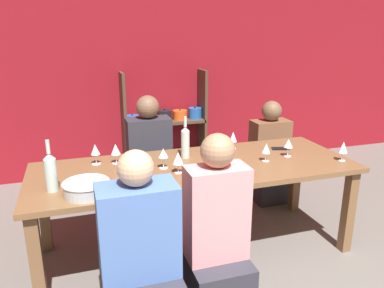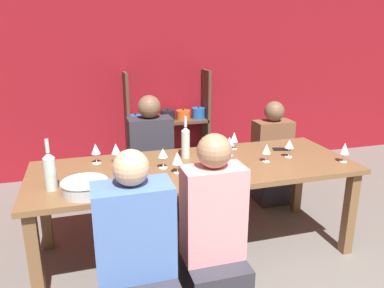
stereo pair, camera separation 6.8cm
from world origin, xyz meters
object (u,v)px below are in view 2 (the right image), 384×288
(wine_glass_white_c, at_px, (96,150))
(wine_glass_white_a, at_px, (289,144))
(wine_glass_red_a, at_px, (216,147))
(person_far_b, at_px, (151,172))
(wine_bottle_dark, at_px, (50,170))
(wine_glass_white_d, at_px, (266,149))
(person_near_b, at_px, (137,279))
(wine_glass_red_b, at_px, (345,149))
(dining_table, at_px, (196,175))
(person_near_a, at_px, (212,253))
(wine_glass_empty_c, at_px, (163,153))
(wine_glass_red_c, at_px, (226,167))
(mixing_bowl, at_px, (85,186))
(wine_bottle_green, at_px, (186,142))
(cell_phone, at_px, (281,149))
(wine_glass_empty_b, at_px, (213,161))
(shelf_unit, at_px, (170,134))
(wine_glass_empty_a, at_px, (229,142))
(wine_glass_white_b, at_px, (116,149))
(wine_glass_empty_d, at_px, (234,137))
(wine_glass_white_e, at_px, (177,158))
(person_far_a, at_px, (271,164))

(wine_glass_white_c, bearing_deg, wine_glass_white_a, -10.82)
(wine_glass_red_a, distance_m, wine_glass_white_a, 0.64)
(person_far_b, bearing_deg, wine_bottle_dark, 47.97)
(wine_glass_white_a, relative_size, wine_glass_white_d, 1.01)
(person_near_b, bearing_deg, wine_glass_red_b, 18.19)
(dining_table, relative_size, wine_glass_red_a, 14.52)
(person_near_a, height_order, person_far_b, person_near_a)
(wine_glass_empty_c, bearing_deg, wine_glass_red_b, -10.85)
(wine_glass_red_c, bearing_deg, wine_bottle_dark, 168.73)
(mixing_bowl, relative_size, wine_bottle_green, 0.87)
(wine_bottle_green, height_order, wine_glass_red_c, wine_bottle_green)
(wine_glass_white_a, bearing_deg, wine_glass_red_a, 173.77)
(wine_glass_red_b, relative_size, person_near_a, 0.13)
(dining_table, height_order, wine_bottle_dark, wine_bottle_dark)
(cell_phone, distance_m, person_near_a, 1.38)
(wine_glass_white_c, relative_size, wine_glass_empty_b, 0.96)
(shelf_unit, relative_size, person_near_a, 1.07)
(mixing_bowl, height_order, wine_glass_empty_a, wine_glass_empty_a)
(wine_glass_white_b, xyz_separation_m, wine_glass_empty_d, (1.06, 0.07, -0.01))
(wine_glass_white_e, bearing_deg, person_near_b, -120.35)
(wine_glass_white_b, height_order, wine_glass_red_b, same)
(wine_glass_white_d, bearing_deg, wine_glass_empty_d, 107.28)
(person_far_a, bearing_deg, wine_glass_white_d, 58.51)
(wine_bottle_green, distance_m, wine_glass_white_c, 0.73)
(person_far_b, bearing_deg, wine_glass_red_a, 119.51)
(shelf_unit, relative_size, person_far_a, 1.21)
(mixing_bowl, relative_size, person_near_a, 0.25)
(wine_glass_white_d, xyz_separation_m, cell_phone, (0.28, 0.25, -0.10))
(person_far_a, bearing_deg, shelf_unit, -51.22)
(wine_glass_empty_a, distance_m, wine_glass_empty_b, 0.53)
(wine_bottle_green, xyz_separation_m, person_far_b, (-0.20, 0.55, -0.46))
(wine_glass_red_c, bearing_deg, wine_glass_empty_a, 65.89)
(dining_table, bearing_deg, wine_glass_empty_d, 34.72)
(wine_glass_white_d, xyz_separation_m, wine_glass_red_c, (-0.48, -0.33, 0.02))
(person_near_b, bearing_deg, wine_glass_white_a, 30.02)
(shelf_unit, distance_m, person_far_a, 1.41)
(wine_bottle_green, relative_size, wine_glass_red_c, 2.07)
(shelf_unit, distance_m, wine_glass_white_d, 2.01)
(wine_glass_red_a, height_order, wine_glass_white_a, wine_glass_red_a)
(shelf_unit, relative_size, wine_glass_empty_a, 8.02)
(wine_glass_red_b, relative_size, cell_phone, 0.99)
(wine_glass_empty_a, bearing_deg, wine_glass_empty_b, -124.48)
(wine_glass_empty_a, distance_m, person_far_b, 0.94)
(person_far_a, xyz_separation_m, person_far_b, (-1.33, -0.02, 0.05))
(wine_glass_white_e, xyz_separation_m, wine_glass_empty_d, (0.64, 0.43, -0.00))
(wine_glass_white_d, bearing_deg, person_far_b, 133.84)
(wine_glass_white_c, distance_m, wine_glass_white_d, 1.38)
(dining_table, height_order, person_far_a, person_far_a)
(dining_table, relative_size, person_near_b, 2.11)
(wine_glass_white_a, distance_m, person_near_b, 1.70)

